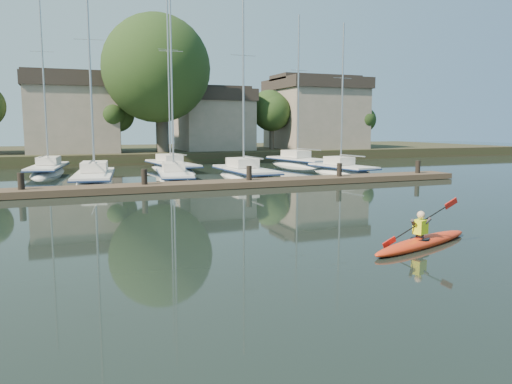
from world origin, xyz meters
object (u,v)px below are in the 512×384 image
object	(u,v)px
sailboat_4	(342,176)
sailboat_5	(48,176)
kayak	(422,240)
dock	(199,185)
sailboat_1	(95,186)
sailboat_6	(172,172)
sailboat_3	(245,181)
sailboat_7	(299,168)
sailboat_2	(174,183)

from	to	relation	value
sailboat_4	sailboat_5	xyz separation A→B (m)	(-20.28, 7.93, 0.01)
kayak	dock	bearing A→B (deg)	79.96
dock	sailboat_1	size ratio (longest dim) A/B	2.28
sailboat_1	sailboat_6	xyz separation A→B (m)	(6.35, 7.49, 0.02)
kayak	sailboat_6	size ratio (longest dim) A/B	0.28
sailboat_3	sailboat_6	bearing A→B (deg)	110.78
dock	sailboat_3	xyz separation A→B (m)	(4.43, 4.62, -0.41)
kayak	sailboat_4	size ratio (longest dim) A/B	0.38
kayak	dock	size ratio (longest dim) A/B	0.13
sailboat_1	sailboat_3	bearing A→B (deg)	4.83
dock	sailboat_4	world-z (taller)	sailboat_4
sailboat_5	sailboat_6	size ratio (longest dim) A/B	0.94
kayak	sailboat_1	xyz separation A→B (m)	(-7.89, 20.48, -0.38)
sailboat_4	sailboat_6	xyz separation A→B (m)	(-11.13, 7.58, 0.01)
sailboat_3	sailboat_7	bearing A→B (deg)	43.10
dock	sailboat_6	distance (m)	12.59
sailboat_3	sailboat_2	bearing A→B (deg)	174.89
kayak	sailboat_6	world-z (taller)	sailboat_6
sailboat_1	kayak	bearing A→B (deg)	-61.61
sailboat_1	sailboat_2	bearing A→B (deg)	5.28
kayak	sailboat_7	distance (m)	29.87
dock	sailboat_7	world-z (taller)	sailboat_7
sailboat_2	sailboat_1	bearing A→B (deg)	-174.57
sailboat_2	sailboat_5	world-z (taller)	sailboat_5
sailboat_3	sailboat_6	distance (m)	8.60
dock	sailboat_1	bearing A→B (deg)	136.25
sailboat_1	sailboat_5	distance (m)	8.33
sailboat_4	sailboat_6	size ratio (longest dim) A/B	0.75
dock	sailboat_5	xyz separation A→B (m)	(-8.07, 12.89, -0.39)
sailboat_3	sailboat_7	world-z (taller)	sailboat_7
kayak	sailboat_3	bearing A→B (deg)	65.17
sailboat_3	sailboat_7	size ratio (longest dim) A/B	0.98
sailboat_2	kayak	bearing A→B (deg)	-74.15
sailboat_1	sailboat_4	size ratio (longest dim) A/B	1.23
sailboat_4	sailboat_6	world-z (taller)	sailboat_6
sailboat_1	sailboat_5	xyz separation A→B (m)	(-2.80, 7.84, 0.01)
kayak	sailboat_3	size ratio (longest dim) A/B	0.32
sailboat_5	sailboat_6	distance (m)	9.16
dock	sailboat_5	bearing A→B (deg)	122.06
sailboat_2	sailboat_3	world-z (taller)	sailboat_2
sailboat_2	sailboat_6	world-z (taller)	sailboat_6
dock	sailboat_7	size ratio (longest dim) A/B	2.36
dock	sailboat_5	distance (m)	15.21
sailboat_6	sailboat_1	bearing A→B (deg)	-136.62
dock	sailboat_2	xyz separation A→B (m)	(-0.37, 4.87, -0.38)
sailboat_2	sailboat_3	bearing A→B (deg)	4.52
sailboat_2	sailboat_4	bearing A→B (deg)	7.88
dock	sailboat_7	bearing A→B (deg)	45.60
kayak	sailboat_4	xyz separation A→B (m)	(9.59, 20.39, -0.38)
kayak	sailboat_7	world-z (taller)	sailboat_7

